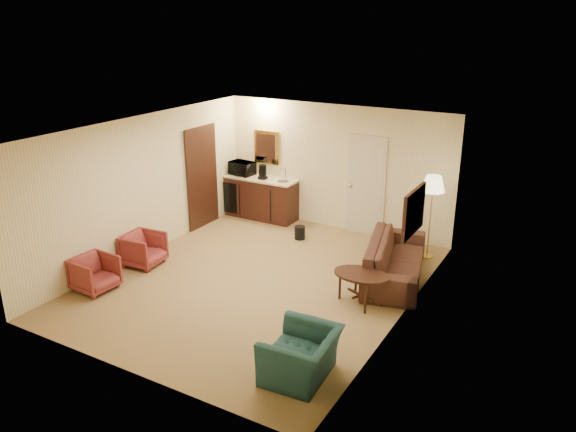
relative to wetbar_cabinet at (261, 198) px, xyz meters
name	(u,v)px	position (x,y,z in m)	size (l,w,h in m)	color
ground	(259,281)	(1.65, -2.72, -0.46)	(6.00, 6.00, 0.00)	olive
room_walls	(276,172)	(1.55, -1.95, 1.26)	(5.02, 6.01, 2.61)	#F1EAB5
wetbar_cabinet	(261,198)	(0.00, 0.00, 0.00)	(1.64, 0.58, 0.92)	#351211
sofa	(396,253)	(3.60, -1.42, -0.01)	(2.29, 0.67, 0.90)	black
teal_armchair	(301,348)	(3.55, -4.73, -0.05)	(0.94, 0.61, 0.82)	#1B4144
rose_chair_near	(143,248)	(-0.50, -3.19, -0.13)	(0.64, 0.60, 0.66)	brown
rose_chair_far	(95,272)	(-0.50, -4.32, -0.14)	(0.62, 0.58, 0.64)	brown
coffee_table	(361,288)	(3.45, -2.58, -0.21)	(0.88, 0.59, 0.51)	black
floor_lamp	(430,217)	(3.85, -0.32, 0.33)	(0.42, 0.42, 1.58)	gold
waste_bin	(300,233)	(1.35, -0.70, -0.33)	(0.21, 0.21, 0.27)	black
microwave	(242,167)	(-0.50, 0.01, 0.64)	(0.54, 0.30, 0.37)	black
coffee_maker	(263,172)	(0.08, -0.06, 0.62)	(0.17, 0.17, 0.31)	black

